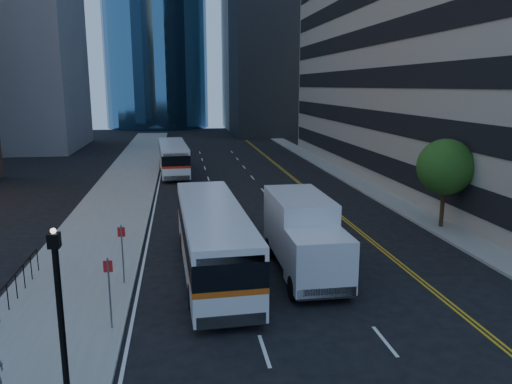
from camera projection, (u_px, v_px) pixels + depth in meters
ground at (333, 293)px, 20.08m from camera, size 160.00×160.00×0.00m
sidewalk_west at (127, 182)px, 42.68m from camera, size 5.00×90.00×0.15m
sidewalk_east at (346, 176)px, 45.57m from camera, size 2.00×90.00×0.15m
street_tree at (445, 167)px, 28.39m from camera, size 3.20×3.20×5.10m
lamp_post at (60, 310)px, 12.38m from camera, size 0.28×0.28×4.56m
bus_front at (213, 237)px, 21.90m from camera, size 3.00×11.82×3.03m
bus_rear at (173, 157)px, 47.22m from camera, size 3.06×11.21×2.86m
box_truck at (304, 235)px, 21.90m from camera, size 2.47×7.02×3.36m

